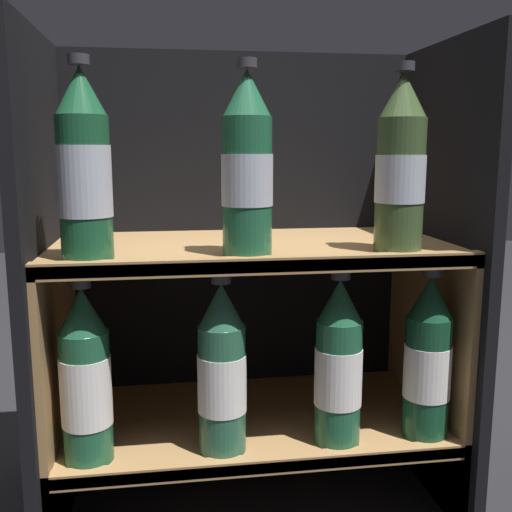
# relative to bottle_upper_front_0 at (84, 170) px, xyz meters

# --- Properties ---
(fridge_back_wall) EXTENTS (0.71, 0.02, 0.82)m
(fridge_back_wall) POSITION_rel_bottle_upper_front_0_xyz_m (0.26, 0.30, -0.19)
(fridge_back_wall) COLOR black
(fridge_back_wall) RESTS_ON ground_plane
(fridge_side_left) EXTENTS (0.02, 0.38, 0.82)m
(fridge_side_left) POSITION_rel_bottle_upper_front_0_xyz_m (-0.09, 0.12, -0.19)
(fridge_side_left) COLOR black
(fridge_side_left) RESTS_ON ground_plane
(fridge_side_right) EXTENTS (0.02, 0.38, 0.82)m
(fridge_side_right) POSITION_rel_bottle_upper_front_0_xyz_m (0.61, 0.12, -0.19)
(fridge_side_right) COLOR black
(fridge_side_right) RESTS_ON ground_plane
(shelf_lower) EXTENTS (0.67, 0.34, 0.16)m
(shelf_lower) POSITION_rel_bottle_upper_front_0_xyz_m (0.26, 0.11, -0.47)
(shelf_lower) COLOR #9E7547
(shelf_lower) RESTS_ON ground_plane
(shelf_upper) EXTENTS (0.67, 0.34, 0.48)m
(shelf_upper) POSITION_rel_bottle_upper_front_0_xyz_m (0.26, 0.11, -0.24)
(shelf_upper) COLOR #9E7547
(shelf_upper) RESTS_ON ground_plane
(bottle_upper_front_0) EXTENTS (0.08, 0.08, 0.29)m
(bottle_upper_front_0) POSITION_rel_bottle_upper_front_0_xyz_m (0.00, 0.00, 0.00)
(bottle_upper_front_0) COLOR #194C2D
(bottle_upper_front_0) RESTS_ON shelf_upper
(bottle_upper_front_1) EXTENTS (0.08, 0.08, 0.29)m
(bottle_upper_front_1) POSITION_rel_bottle_upper_front_0_xyz_m (0.24, 0.00, 0.00)
(bottle_upper_front_1) COLOR #1E5638
(bottle_upper_front_1) RESTS_ON shelf_upper
(bottle_upper_front_2) EXTENTS (0.08, 0.08, 0.29)m
(bottle_upper_front_2) POSITION_rel_bottle_upper_front_0_xyz_m (0.48, 0.00, 0.00)
(bottle_upper_front_2) COLOR #384C28
(bottle_upper_front_2) RESTS_ON shelf_upper
(bottle_lower_front_0) EXTENTS (0.08, 0.08, 0.29)m
(bottle_lower_front_0) POSITION_rel_bottle_upper_front_0_xyz_m (-0.01, 0.00, -0.32)
(bottle_lower_front_0) COLOR #1E5638
(bottle_lower_front_0) RESTS_ON shelf_lower
(bottle_lower_front_1) EXTENTS (0.08, 0.08, 0.29)m
(bottle_lower_front_1) POSITION_rel_bottle_upper_front_0_xyz_m (0.19, 0.00, -0.32)
(bottle_lower_front_1) COLOR #285B42
(bottle_lower_front_1) RESTS_ON shelf_lower
(bottle_lower_front_2) EXTENTS (0.08, 0.08, 0.29)m
(bottle_lower_front_2) POSITION_rel_bottle_upper_front_0_xyz_m (0.38, -0.00, -0.32)
(bottle_lower_front_2) COLOR #1E5638
(bottle_lower_front_2) RESTS_ON shelf_lower
(bottle_lower_front_3) EXTENTS (0.08, 0.08, 0.29)m
(bottle_lower_front_3) POSITION_rel_bottle_upper_front_0_xyz_m (0.54, 0.00, -0.32)
(bottle_lower_front_3) COLOR #144228
(bottle_lower_front_3) RESTS_ON shelf_lower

